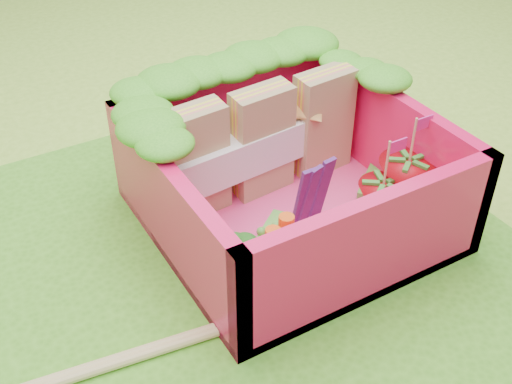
{
  "coord_description": "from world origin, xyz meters",
  "views": [
    {
      "loc": [
        -1.02,
        -2.0,
        2.07
      ],
      "look_at": [
        0.19,
        0.07,
        0.28
      ],
      "focal_mm": 45.0,
      "sensor_mm": 36.0,
      "label": 1
    }
  ],
  "objects_px": {
    "chopsticks": "(57,380)",
    "sandwich_stack": "(263,141)",
    "bento_box": "(290,176)",
    "strawberry_right": "(405,186)",
    "strawberry_left": "(381,204)",
    "broccoli": "(236,260)"
  },
  "relations": [
    {
      "from": "broccoli",
      "to": "chopsticks",
      "type": "bearing_deg",
      "value": -176.05
    },
    {
      "from": "broccoli",
      "to": "sandwich_stack",
      "type": "bearing_deg",
      "value": 50.6
    },
    {
      "from": "bento_box",
      "to": "strawberry_left",
      "type": "xyz_separation_m",
      "value": [
        0.33,
        -0.29,
        -0.1
      ]
    },
    {
      "from": "bento_box",
      "to": "strawberry_left",
      "type": "distance_m",
      "value": 0.45
    },
    {
      "from": "sandwich_stack",
      "to": "strawberry_left",
      "type": "xyz_separation_m",
      "value": [
        0.32,
        -0.55,
        -0.15
      ]
    },
    {
      "from": "chopsticks",
      "to": "bento_box",
      "type": "bearing_deg",
      "value": 16.59
    },
    {
      "from": "bento_box",
      "to": "chopsticks",
      "type": "bearing_deg",
      "value": -163.41
    },
    {
      "from": "strawberry_left",
      "to": "chopsticks",
      "type": "xyz_separation_m",
      "value": [
        -1.61,
        -0.09,
        -0.15
      ]
    },
    {
      "from": "strawberry_right",
      "to": "strawberry_left",
      "type": "bearing_deg",
      "value": -170.4
    },
    {
      "from": "bento_box",
      "to": "broccoli",
      "type": "bearing_deg",
      "value": -145.47
    },
    {
      "from": "bento_box",
      "to": "strawberry_left",
      "type": "bearing_deg",
      "value": -41.79
    },
    {
      "from": "bento_box",
      "to": "strawberry_right",
      "type": "distance_m",
      "value": 0.57
    },
    {
      "from": "broccoli",
      "to": "chopsticks",
      "type": "relative_size",
      "value": 0.13
    },
    {
      "from": "strawberry_left",
      "to": "strawberry_right",
      "type": "relative_size",
      "value": 0.9
    },
    {
      "from": "sandwich_stack",
      "to": "broccoli",
      "type": "relative_size",
      "value": 3.48
    },
    {
      "from": "chopsticks",
      "to": "sandwich_stack",
      "type": "bearing_deg",
      "value": 26.44
    },
    {
      "from": "bento_box",
      "to": "strawberry_right",
      "type": "bearing_deg",
      "value": -27.93
    },
    {
      "from": "sandwich_stack",
      "to": "broccoli",
      "type": "height_order",
      "value": "sandwich_stack"
    },
    {
      "from": "strawberry_left",
      "to": "chopsticks",
      "type": "distance_m",
      "value": 1.62
    },
    {
      "from": "broccoli",
      "to": "strawberry_right",
      "type": "distance_m",
      "value": 0.98
    },
    {
      "from": "sandwich_stack",
      "to": "chopsticks",
      "type": "xyz_separation_m",
      "value": [
        -1.29,
        -0.64,
        -0.3
      ]
    },
    {
      "from": "strawberry_right",
      "to": "broccoli",
      "type": "bearing_deg",
      "value": -176.37
    }
  ]
}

